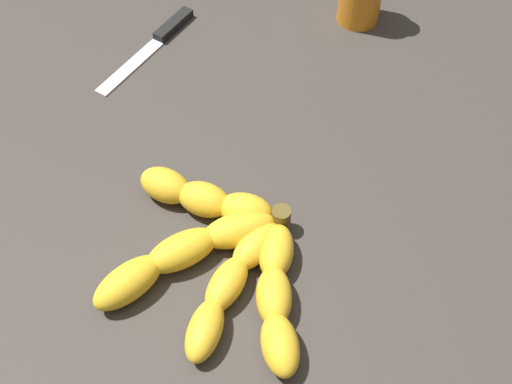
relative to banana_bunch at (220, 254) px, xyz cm
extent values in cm
cube|color=#38332D|center=(1.44, -8.98, -3.93)|extent=(80.53, 74.80, 4.32)
ellipsoid|color=gold|center=(-2.10, -5.47, 0.10)|extent=(6.46, 4.74, 3.75)
ellipsoid|color=gold|center=(2.47, -6.55, 0.10)|extent=(6.69, 5.24, 3.75)
ellipsoid|color=gold|center=(6.91, -8.10, 0.10)|extent=(6.86, 5.68, 3.75)
ellipsoid|color=yellow|center=(-1.61, -3.05, 0.05)|extent=(8.60, 6.29, 3.64)
ellipsoid|color=yellow|center=(3.87, -0.13, 0.05)|extent=(8.50, 7.40, 3.64)
ellipsoid|color=yellow|center=(8.60, 3.89, 0.05)|extent=(8.01, 8.17, 3.64)
ellipsoid|color=gold|center=(-3.54, -1.39, -0.17)|extent=(6.39, 7.23, 3.22)
ellipsoid|color=gold|center=(-1.01, 3.18, -0.17)|extent=(5.53, 7.30, 3.22)
ellipsoid|color=gold|center=(0.53, 8.17, -0.17)|extent=(4.44, 7.06, 3.22)
ellipsoid|color=gold|center=(-5.63, -0.78, -0.02)|extent=(3.92, 6.47, 3.51)
ellipsoid|color=gold|center=(-5.70, 4.20, -0.02)|extent=(4.08, 6.55, 3.51)
ellipsoid|color=gold|center=(-6.56, 9.11, -0.02)|extent=(4.97, 6.94, 3.51)
cylinder|color=brown|center=(-5.89, -4.78, 0.02)|extent=(2.00, 2.00, 3.00)
cube|color=silver|center=(15.04, -28.06, -1.48)|extent=(7.16, 11.15, 0.50)
cube|color=black|center=(10.58, -36.28, -1.18)|extent=(4.74, 6.92, 1.20)
camera|label=1|loc=(-6.18, 32.04, 54.95)|focal=44.33mm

